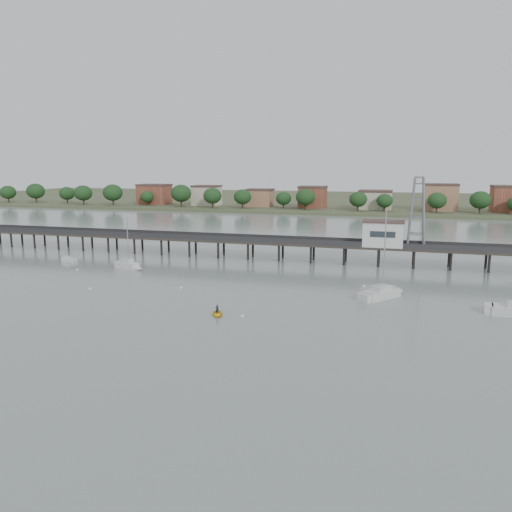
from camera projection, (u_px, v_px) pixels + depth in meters
The scene contains 11 objects.
ground_plane at pixel (124, 359), 53.66m from camera, with size 500.00×500.00×0.00m, color slate.
pier at pixel (266, 242), 109.76m from camera, with size 150.00×5.00×5.50m.
pier_building at pixel (383, 233), 102.55m from camera, with size 8.40×5.40×5.30m.
lattice_tower at pixel (417, 213), 100.01m from camera, with size 3.20×3.20×15.50m.
sailboat_c at pixel (387, 293), 78.72m from camera, with size 7.55×8.49×14.53m.
sailboat_b at pixel (131, 266), 99.56m from camera, with size 6.82×3.92×11.00m.
white_tender at pixel (69, 260), 107.65m from camera, with size 3.31×1.61×1.25m.
yellow_dinghy at pixel (217, 315), 69.07m from camera, with size 2.06×0.60×2.88m, color yellow.
dinghy_occupant at pixel (217, 315), 69.07m from camera, with size 0.47×1.28×0.31m, color black.
mooring_buoys at pixel (231, 294), 80.47m from camera, with size 78.65×22.77×0.39m.
far_shore at pixel (347, 200), 280.15m from camera, with size 500.00×170.00×10.40m.
Camera 1 is at (27.53, -44.99, 20.53)m, focal length 35.00 mm.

